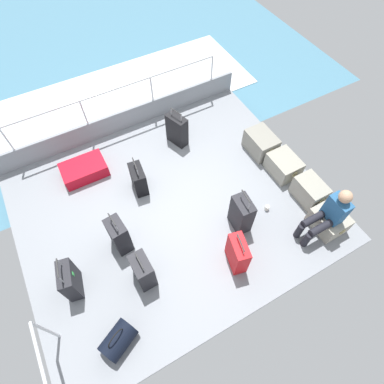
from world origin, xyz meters
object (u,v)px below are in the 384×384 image
(suitcase_0, at_px, (84,170))
(suitcase_3, at_px, (237,254))
(suitcase_7, at_px, (119,235))
(suitcase_1, at_px, (143,271))
(cargo_crate_3, at_px, (329,220))
(suitcase_6, at_px, (241,214))
(cargo_crate_0, at_px, (261,143))
(cargo_crate_2, at_px, (310,191))
(suitcase_5, at_px, (70,280))
(cargo_crate_1, at_px, (283,165))
(suitcase_2, at_px, (177,130))
(suitcase_4, at_px, (139,179))
(passenger_seated, at_px, (329,214))
(paper_cup, at_px, (267,208))
(duffel_bag, at_px, (118,340))

(suitcase_0, xyz_separation_m, suitcase_3, (2.82, 1.53, 0.18))
(suitcase_7, bearing_deg, suitcase_1, 7.93)
(cargo_crate_3, bearing_deg, suitcase_6, -119.87)
(cargo_crate_0, distance_m, cargo_crate_2, 1.32)
(cargo_crate_3, xyz_separation_m, suitcase_5, (-1.03, -4.03, 0.14))
(cargo_crate_1, relative_size, suitcase_2, 0.76)
(cargo_crate_0, height_order, suitcase_7, suitcase_7)
(suitcase_2, xyz_separation_m, suitcase_4, (0.69, -1.13, -0.06))
(cargo_crate_3, xyz_separation_m, passenger_seated, (0.00, -0.18, 0.37))
(cargo_crate_1, distance_m, suitcase_0, 3.72)
(suitcase_3, relative_size, suitcase_5, 0.86)
(suitcase_2, distance_m, suitcase_6, 2.19)
(suitcase_4, height_order, suitcase_6, suitcase_6)
(cargo_crate_1, relative_size, cargo_crate_3, 1.06)
(cargo_crate_0, bearing_deg, suitcase_7, -79.48)
(suitcase_6, xyz_separation_m, suitcase_7, (-0.60, -1.88, -0.00))
(suitcase_3, relative_size, paper_cup, 7.14)
(cargo_crate_0, bearing_deg, suitcase_0, -108.97)
(suitcase_4, bearing_deg, suitcase_1, -21.10)
(cargo_crate_2, height_order, duffel_bag, duffel_bag)
(suitcase_2, bearing_deg, cargo_crate_0, 52.76)
(suitcase_4, xyz_separation_m, suitcase_7, (0.90, -0.71, 0.08))
(suitcase_4, bearing_deg, suitcase_7, -38.27)
(cargo_crate_1, bearing_deg, suitcase_7, -90.89)
(suitcase_0, bearing_deg, suitcase_2, 86.78)
(passenger_seated, bearing_deg, suitcase_6, -123.69)
(cargo_crate_1, bearing_deg, cargo_crate_3, -2.73)
(passenger_seated, distance_m, paper_cup, 1.02)
(suitcase_7, bearing_deg, paper_cup, 76.38)
(passenger_seated, xyz_separation_m, paper_cup, (-0.74, -0.51, -0.49))
(suitcase_0, distance_m, suitcase_2, 1.92)
(suitcase_6, bearing_deg, cargo_crate_3, 60.13)
(duffel_bag, distance_m, paper_cup, 3.14)
(suitcase_1, height_order, duffel_bag, suitcase_1)
(cargo_crate_1, xyz_separation_m, cargo_crate_3, (1.29, -0.06, -0.00))
(cargo_crate_1, distance_m, suitcase_5, 4.10)
(cargo_crate_3, distance_m, suitcase_3, 1.71)
(suitcase_2, bearing_deg, passenger_seated, 21.37)
(cargo_crate_1, xyz_separation_m, suitcase_3, (1.08, -1.76, 0.13))
(suitcase_5, bearing_deg, suitcase_4, 127.21)
(cargo_crate_0, bearing_deg, suitcase_4, -97.29)
(cargo_crate_0, bearing_deg, suitcase_2, -127.24)
(cargo_crate_3, distance_m, duffel_bag, 3.73)
(cargo_crate_1, distance_m, cargo_crate_2, 0.69)
(passenger_seated, bearing_deg, cargo_crate_3, 90.00)
(passenger_seated, height_order, suitcase_5, passenger_seated)
(suitcase_5, bearing_deg, paper_cup, 85.09)
(suitcase_1, relative_size, suitcase_7, 0.82)
(cargo_crate_1, bearing_deg, duffel_bag, -71.12)
(cargo_crate_1, relative_size, suitcase_0, 0.76)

